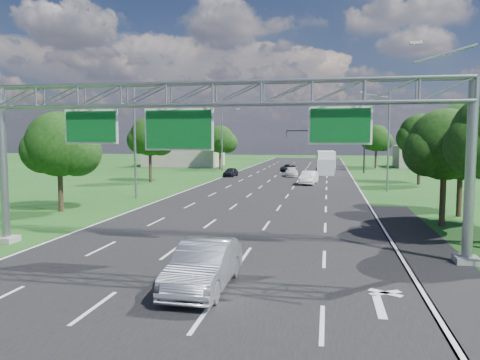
% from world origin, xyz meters
% --- Properties ---
extents(ground, '(220.00, 220.00, 0.00)m').
position_xyz_m(ground, '(0.00, 30.00, 0.00)').
color(ground, '#184615').
rests_on(ground, ground).
extents(road, '(18.00, 180.00, 0.02)m').
position_xyz_m(road, '(0.00, 30.00, 0.00)').
color(road, black).
rests_on(road, ground).
extents(road_flare, '(3.00, 30.00, 0.02)m').
position_xyz_m(road_flare, '(10.20, 14.00, 0.00)').
color(road_flare, black).
rests_on(road_flare, ground).
extents(sign_gantry, '(23.50, 1.00, 9.56)m').
position_xyz_m(sign_gantry, '(0.33, 12.00, 6.89)').
color(sign_gantry, gray).
rests_on(sign_gantry, ground).
extents(traffic_signal, '(12.21, 0.24, 7.00)m').
position_xyz_m(traffic_signal, '(7.48, 65.00, 5.17)').
color(traffic_signal, black).
rests_on(traffic_signal, ground).
extents(streetlight_l_near, '(2.97, 0.22, 10.16)m').
position_xyz_m(streetlight_l_near, '(-11.30, 30.00, 5.58)').
color(streetlight_l_near, gray).
rests_on(streetlight_l_near, ground).
extents(streetlight_l_far, '(2.97, 0.22, 10.16)m').
position_xyz_m(streetlight_l_far, '(-11.30, 65.00, 5.58)').
color(streetlight_l_far, gray).
rests_on(streetlight_l_far, ground).
extents(streetlight_r_mid, '(2.97, 0.22, 10.16)m').
position_xyz_m(streetlight_r_mid, '(11.30, 40.00, 5.58)').
color(streetlight_r_mid, gray).
rests_on(streetlight_r_mid, ground).
extents(tree_verge_la, '(5.76, 4.80, 7.40)m').
position_xyz_m(tree_verge_la, '(-13.92, 22.04, 4.76)').
color(tree_verge_la, '#2D2116').
rests_on(tree_verge_la, ground).
extents(tree_verge_lb, '(5.76, 4.80, 8.06)m').
position_xyz_m(tree_verge_lb, '(-15.92, 45.04, 5.41)').
color(tree_verge_lb, '#2D2116').
rests_on(tree_verge_lb, ground).
extents(tree_verge_lc, '(5.76, 4.80, 7.62)m').
position_xyz_m(tree_verge_lc, '(-12.92, 70.04, 4.98)').
color(tree_verge_lc, '#2D2116').
rests_on(tree_verge_lc, ground).
extents(tree_verge_rd, '(5.76, 4.80, 8.28)m').
position_xyz_m(tree_verge_rd, '(16.08, 48.04, 5.63)').
color(tree_verge_rd, '#2D2116').
rests_on(tree_verge_rd, ground).
extents(tree_verge_re, '(5.76, 4.80, 7.84)m').
position_xyz_m(tree_verge_re, '(14.08, 78.04, 5.20)').
color(tree_verge_re, '#2D2116').
rests_on(tree_verge_re, ground).
extents(building_left, '(14.00, 10.00, 5.00)m').
position_xyz_m(building_left, '(-22.00, 78.00, 2.50)').
color(building_left, gray).
rests_on(building_left, ground).
extents(building_right, '(12.00, 9.00, 4.00)m').
position_xyz_m(building_right, '(24.00, 82.00, 2.00)').
color(building_right, gray).
rests_on(building_right, ground).
extents(silver_sedan, '(1.88, 5.24, 1.72)m').
position_xyz_m(silver_sedan, '(1.14, 6.57, 0.86)').
color(silver_sedan, '#A4A8B0').
rests_on(silver_sedan, ground).
extents(car_queue_a, '(2.12, 4.40, 1.24)m').
position_xyz_m(car_queue_a, '(0.47, 56.78, 0.62)').
color(car_queue_a, '#BDBDBD').
rests_on(car_queue_a, ground).
extents(car_queue_b, '(2.49, 4.45, 1.18)m').
position_xyz_m(car_queue_b, '(-0.85, 66.42, 0.59)').
color(car_queue_b, black).
rests_on(car_queue_b, ground).
extents(car_queue_c, '(1.78, 3.85, 1.28)m').
position_xyz_m(car_queue_c, '(-8.00, 55.13, 0.64)').
color(car_queue_c, black).
rests_on(car_queue_c, ground).
extents(car_queue_d, '(2.18, 4.85, 1.55)m').
position_xyz_m(car_queue_d, '(3.31, 46.03, 0.77)').
color(car_queue_d, white).
rests_on(car_queue_d, ground).
extents(box_truck, '(2.91, 9.13, 3.42)m').
position_xyz_m(box_truck, '(5.19, 63.21, 1.64)').
color(box_truck, silver).
rests_on(box_truck, ground).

